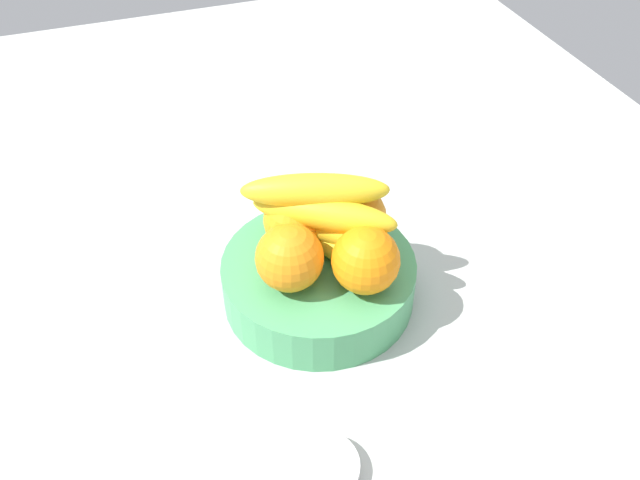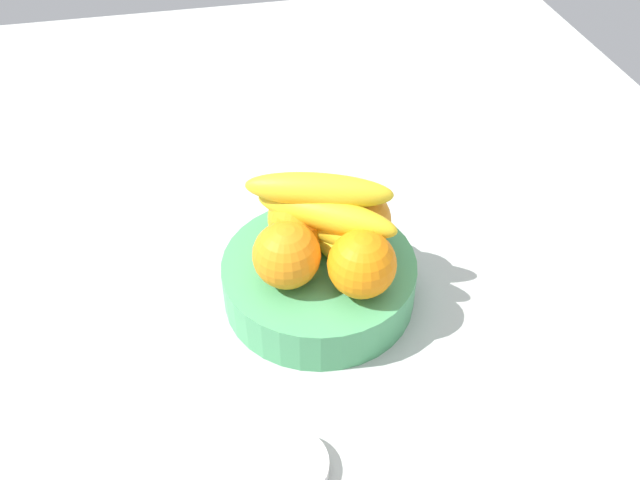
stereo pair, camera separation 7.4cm
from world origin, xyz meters
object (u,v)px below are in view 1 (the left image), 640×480
at_px(orange_front_left, 290,258).
at_px(banana_bunch, 321,215).
at_px(orange_back_left, 296,220).
at_px(orange_front_right, 366,260).
at_px(orange_center, 354,217).
at_px(jar_lid, 321,468).
at_px(fruit_bowl, 320,282).

distance_m(orange_front_left, banana_bunch, 0.07).
xyz_separation_m(orange_front_left, orange_back_left, (-0.06, 0.03, 0.00)).
height_order(orange_front_left, orange_back_left, same).
bearing_deg(orange_front_right, banana_bunch, -160.14).
bearing_deg(orange_center, orange_front_right, -11.96).
bearing_deg(jar_lid, banana_bunch, 160.37).
bearing_deg(banana_bunch, orange_back_left, -126.31).
bearing_deg(orange_back_left, orange_center, 74.59).
relative_size(fruit_bowl, orange_front_left, 3.01).
xyz_separation_m(fruit_bowl, jar_lid, (0.22, -0.08, -0.02)).
height_order(orange_front_left, jar_lid, orange_front_left).
height_order(fruit_bowl, banana_bunch, banana_bunch).
distance_m(fruit_bowl, orange_front_right, 0.09).
bearing_deg(orange_front_right, jar_lid, -33.51).
bearing_deg(fruit_bowl, orange_front_left, -69.64).
height_order(orange_front_left, banana_bunch, banana_bunch).
bearing_deg(orange_center, orange_back_left, -105.41).
xyz_separation_m(orange_front_left, jar_lid, (0.20, -0.04, -0.09)).
bearing_deg(orange_front_left, jar_lid, -9.96).
distance_m(orange_center, banana_bunch, 0.04).
relative_size(orange_front_right, jar_lid, 1.01).
bearing_deg(banana_bunch, orange_front_right, 19.86).
xyz_separation_m(fruit_bowl, orange_front_left, (0.02, -0.04, 0.07)).
bearing_deg(jar_lid, orange_front_left, 170.04).
height_order(fruit_bowl, orange_back_left, orange_back_left).
bearing_deg(banana_bunch, orange_front_left, -51.30).
bearing_deg(orange_front_left, orange_center, 113.79).
height_order(fruit_bowl, orange_front_right, orange_front_right).
xyz_separation_m(orange_center, orange_back_left, (-0.02, -0.07, 0.00)).
bearing_deg(orange_back_left, jar_lid, -13.35).
bearing_deg(fruit_bowl, orange_center, 116.37).
height_order(orange_center, orange_back_left, same).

